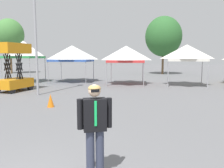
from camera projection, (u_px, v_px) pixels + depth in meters
canopy_tent_center at (24, 50)px, 19.88m from camera, size 2.92×2.92×3.78m
canopy_tent_behind_center at (72, 54)px, 20.29m from camera, size 3.72×3.72×3.37m
canopy_tent_far_right at (126, 54)px, 18.36m from camera, size 3.19×3.19×3.24m
canopy_tent_behind_right at (187, 53)px, 17.43m from camera, size 3.19×3.19×3.29m
scissor_lift at (14, 76)px, 14.65m from camera, size 1.75×2.49×3.20m
person_foreground at (95, 124)px, 4.05m from camera, size 0.61×0.38×1.78m
light_pole_near_lift at (34, 3)px, 12.62m from camera, size 0.36×0.36×9.60m
tree_behind_tents_right at (163, 37)px, 29.24m from camera, size 4.86×4.86×7.73m
tree_behind_tents_left at (10, 34)px, 30.45m from camera, size 3.90×3.90×7.63m
traffic_cone_lot_center at (51, 101)px, 10.01m from camera, size 0.32×0.32×0.60m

